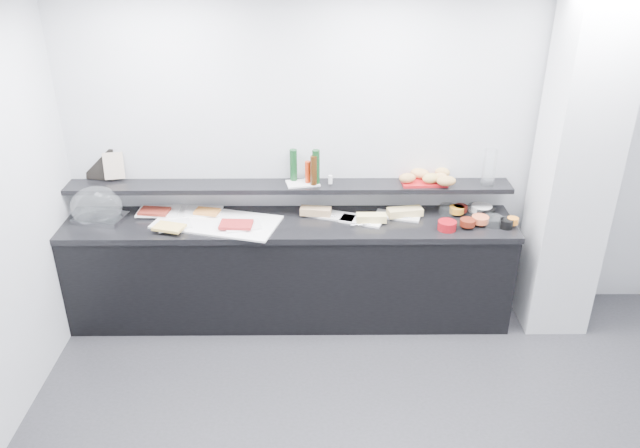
{
  "coord_description": "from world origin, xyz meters",
  "views": [
    {
      "loc": [
        -0.48,
        -2.78,
        3.11
      ],
      "look_at": [
        -0.45,
        1.45,
        1.0
      ],
      "focal_mm": 35.0,
      "sensor_mm": 36.0,
      "label": 1
    }
  ],
  "objects_px": {
    "framed_print": "(100,164)",
    "bread_tray": "(423,181)",
    "condiment_tray": "(303,183)",
    "carafe": "(489,168)",
    "sandwich_plate_mid": "(361,221)",
    "cloche_base": "(101,218)"
  },
  "relations": [
    {
      "from": "framed_print",
      "to": "condiment_tray",
      "type": "xyz_separation_m",
      "value": [
        1.66,
        -0.12,
        -0.12
      ]
    },
    {
      "from": "framed_print",
      "to": "carafe",
      "type": "height_order",
      "value": "carafe"
    },
    {
      "from": "cloche_base",
      "to": "sandwich_plate_mid",
      "type": "bearing_deg",
      "value": 12.02
    },
    {
      "from": "framed_print",
      "to": "carafe",
      "type": "relative_size",
      "value": 0.87
    },
    {
      "from": "condiment_tray",
      "to": "carafe",
      "type": "height_order",
      "value": "carafe"
    },
    {
      "from": "framed_print",
      "to": "bread_tray",
      "type": "bearing_deg",
      "value": 9.54
    },
    {
      "from": "sandwich_plate_mid",
      "to": "carafe",
      "type": "distance_m",
      "value": 1.1
    },
    {
      "from": "sandwich_plate_mid",
      "to": "condiment_tray",
      "type": "xyz_separation_m",
      "value": [
        -0.47,
        0.19,
        0.25
      ]
    },
    {
      "from": "sandwich_plate_mid",
      "to": "bread_tray",
      "type": "distance_m",
      "value": 0.61
    },
    {
      "from": "sandwich_plate_mid",
      "to": "cloche_base",
      "type": "bearing_deg",
      "value": -160.24
    },
    {
      "from": "sandwich_plate_mid",
      "to": "condiment_tray",
      "type": "relative_size",
      "value": 1.29
    },
    {
      "from": "condiment_tray",
      "to": "bread_tray",
      "type": "xyz_separation_m",
      "value": [
        0.98,
        0.03,
        0.0
      ]
    },
    {
      "from": "condiment_tray",
      "to": "carafe",
      "type": "distance_m",
      "value": 1.49
    },
    {
      "from": "carafe",
      "to": "condiment_tray",
      "type": "bearing_deg",
      "value": 178.5
    },
    {
      "from": "condiment_tray",
      "to": "bread_tray",
      "type": "bearing_deg",
      "value": -9.62
    },
    {
      "from": "cloche_base",
      "to": "bread_tray",
      "type": "height_order",
      "value": "bread_tray"
    },
    {
      "from": "cloche_base",
      "to": "bread_tray",
      "type": "bearing_deg",
      "value": 17.14
    },
    {
      "from": "cloche_base",
      "to": "framed_print",
      "type": "bearing_deg",
      "value": 110.34
    },
    {
      "from": "framed_print",
      "to": "sandwich_plate_mid",
      "type": "bearing_deg",
      "value": 3.14
    },
    {
      "from": "cloche_base",
      "to": "framed_print",
      "type": "relative_size",
      "value": 1.48
    },
    {
      "from": "framed_print",
      "to": "condiment_tray",
      "type": "bearing_deg",
      "value": 7.33
    },
    {
      "from": "bread_tray",
      "to": "framed_print",
      "type": "bearing_deg",
      "value": 175.3
    }
  ]
}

